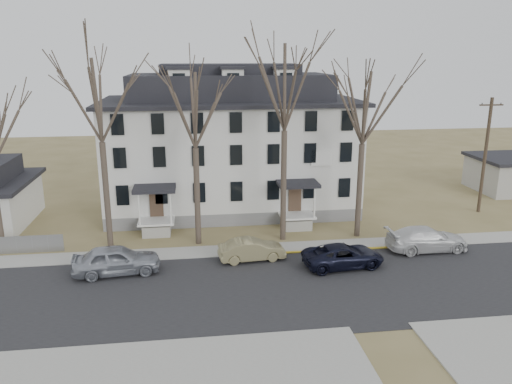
{
  "coord_description": "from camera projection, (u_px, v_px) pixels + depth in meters",
  "views": [
    {
      "loc": [
        -5.28,
        -23.21,
        12.8
      ],
      "look_at": [
        -1.04,
        9.0,
        3.8
      ],
      "focal_mm": 35.0,
      "sensor_mm": 36.0,
      "label": 1
    }
  ],
  "objects": [
    {
      "name": "far_sidewalk",
      "position": [
        273.0,
        249.0,
        33.9
      ],
      "size": [
        120.0,
        2.0,
        0.08
      ],
      "primitive_type": "cube",
      "color": "#A09F97",
      "rests_on": "ground"
    },
    {
      "name": "near_sidewalk_left",
      "position": [
        133.0,
        377.0,
        20.47
      ],
      "size": [
        20.0,
        5.0,
        0.08
      ],
      "primitive_type": "cube",
      "color": "#A09F97",
      "rests_on": "ground"
    },
    {
      "name": "ground",
      "position": [
        298.0,
        306.0,
        26.26
      ],
      "size": [
        120.0,
        120.0,
        0.0
      ],
      "primitive_type": "plane",
      "color": "olive",
      "rests_on": "ground"
    },
    {
      "name": "utility_pole_far",
      "position": [
        485.0,
        154.0,
        40.65
      ],
      "size": [
        2.0,
        0.28,
        9.5
      ],
      "color": "#3D3023",
      "rests_on": "ground"
    },
    {
      "name": "car_silver",
      "position": [
        116.0,
        260.0,
        29.85
      ],
      "size": [
        5.33,
        2.6,
        1.75
      ],
      "primitive_type": "imported",
      "rotation": [
        0.0,
        0.0,
        1.68
      ],
      "color": "#9A9FAA",
      "rests_on": "ground"
    },
    {
      "name": "tree_center",
      "position": [
        285.0,
        81.0,
        32.79
      ],
      "size": [
        9.0,
        9.0,
        14.7
      ],
      "color": "#473B31",
      "rests_on": "ground"
    },
    {
      "name": "tree_mid_left",
      "position": [
        194.0,
        105.0,
        32.43
      ],
      "size": [
        7.8,
        7.8,
        12.74
      ],
      "color": "#473B31",
      "rests_on": "ground"
    },
    {
      "name": "car_tan",
      "position": [
        252.0,
        250.0,
        31.89
      ],
      "size": [
        4.37,
        1.9,
        1.4
      ],
      "primitive_type": "imported",
      "rotation": [
        0.0,
        0.0,
        1.67
      ],
      "color": "#898056",
      "rests_on": "ground"
    },
    {
      "name": "bicycle_left",
      "position": [
        154.0,
        227.0,
        36.85
      ],
      "size": [
        1.88,
        0.94,
        0.94
      ],
      "primitive_type": "imported",
      "rotation": [
        0.0,
        0.0,
        1.39
      ],
      "color": "black",
      "rests_on": "ground"
    },
    {
      "name": "car_white",
      "position": [
        427.0,
        239.0,
        33.47
      ],
      "size": [
        5.52,
        2.36,
        1.59
      ],
      "primitive_type": "imported",
      "rotation": [
        0.0,
        0.0,
        1.6
      ],
      "color": "silver",
      "rests_on": "ground"
    },
    {
      "name": "yellow_curb",
      "position": [
        348.0,
        250.0,
        33.67
      ],
      "size": [
        14.0,
        0.25,
        0.06
      ],
      "primitive_type": "cube",
      "color": "gold",
      "rests_on": "ground"
    },
    {
      "name": "car_navy",
      "position": [
        343.0,
        256.0,
        30.92
      ],
      "size": [
        5.26,
        2.83,
        1.4
      ],
      "primitive_type": "imported",
      "rotation": [
        0.0,
        0.0,
        1.67
      ],
      "color": "black",
      "rests_on": "ground"
    },
    {
      "name": "tree_mid_right",
      "position": [
        364.0,
        103.0,
        33.87
      ],
      "size": [
        7.8,
        7.8,
        12.74
      ],
      "color": "#473B31",
      "rests_on": "ground"
    },
    {
      "name": "tree_far_left",
      "position": [
        98.0,
        94.0,
        31.47
      ],
      "size": [
        8.4,
        8.4,
        13.72
      ],
      "color": "#473B31",
      "rests_on": "ground"
    },
    {
      "name": "boarding_house",
      "position": [
        231.0,
        146.0,
        41.72
      ],
      "size": [
        20.8,
        12.36,
        12.05
      ],
      "color": "slate",
      "rests_on": "ground"
    },
    {
      "name": "main_road",
      "position": [
        290.0,
        289.0,
        28.17
      ],
      "size": [
        120.0,
        10.0,
        0.04
      ],
      "primitive_type": "cube",
      "color": "#27272A",
      "rests_on": "ground"
    }
  ]
}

